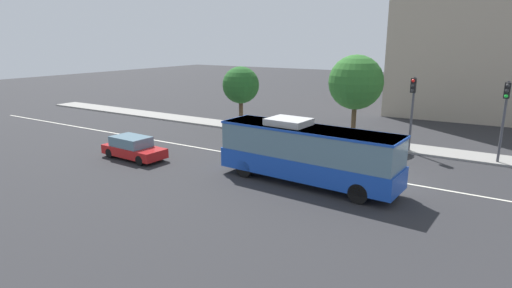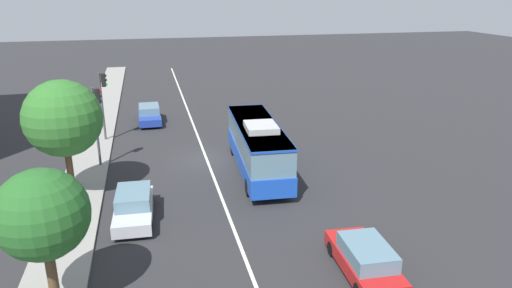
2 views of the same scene
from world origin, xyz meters
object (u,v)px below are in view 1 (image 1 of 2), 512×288
(transit_bus, at_px, (307,151))
(sedan_silver, at_px, (292,135))
(traffic_light_mid_block, at_px, (412,101))
(street_tree_kerbside_centre, at_px, (241,85))
(traffic_light_near_corner, at_px, (505,108))
(street_tree_kerbside_left, at_px, (356,82))
(sedan_red, at_px, (133,148))

(transit_bus, height_order, sedan_silver, transit_bus)
(traffic_light_mid_block, xyz_separation_m, street_tree_kerbside_centre, (-14.37, 0.58, 0.23))
(traffic_light_near_corner, bearing_deg, sedan_silver, -76.72)
(transit_bus, distance_m, traffic_light_near_corner, 13.01)
(traffic_light_near_corner, distance_m, street_tree_kerbside_left, 9.95)
(sedan_red, bearing_deg, sedan_silver, 54.97)
(traffic_light_near_corner, xyz_separation_m, street_tree_kerbside_left, (-9.83, 1.24, 0.93))
(transit_bus, bearing_deg, traffic_light_mid_block, 74.72)
(traffic_light_near_corner, height_order, street_tree_kerbside_left, street_tree_kerbside_left)
(sedan_red, xyz_separation_m, traffic_light_mid_block, (14.95, 11.17, 2.84))
(sedan_red, height_order, traffic_light_mid_block, traffic_light_mid_block)
(sedan_silver, height_order, traffic_light_mid_block, traffic_light_mid_block)
(sedan_red, xyz_separation_m, street_tree_kerbside_centre, (0.58, 11.75, 3.07))
(sedan_red, bearing_deg, street_tree_kerbside_left, 52.45)
(transit_bus, bearing_deg, sedan_red, -168.81)
(traffic_light_mid_block, bearing_deg, sedan_silver, -73.09)
(sedan_red, bearing_deg, transit_bus, 10.51)
(sedan_silver, xyz_separation_m, traffic_light_near_corner, (13.32, 2.11, 2.84))
(traffic_light_mid_block, relative_size, street_tree_kerbside_centre, 0.96)
(transit_bus, xyz_separation_m, street_tree_kerbside_centre, (-11.14, 10.14, 1.98))
(sedan_red, bearing_deg, traffic_light_mid_block, 39.45)
(traffic_light_mid_block, bearing_deg, sedan_red, -51.06)
(traffic_light_mid_block, bearing_deg, street_tree_kerbside_centre, -90.14)
(sedan_silver, bearing_deg, transit_bus, 124.63)
(street_tree_kerbside_left, bearing_deg, traffic_light_mid_block, -15.97)
(transit_bus, distance_m, sedan_silver, 8.89)
(transit_bus, height_order, street_tree_kerbside_left, street_tree_kerbside_left)
(transit_bus, height_order, sedan_red, transit_bus)
(sedan_red, distance_m, traffic_light_near_corner, 23.40)
(traffic_light_mid_block, height_order, street_tree_kerbside_left, street_tree_kerbside_left)
(sedan_silver, xyz_separation_m, street_tree_kerbside_centre, (-6.44, 2.67, 3.07))
(transit_bus, height_order, traffic_light_near_corner, traffic_light_near_corner)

